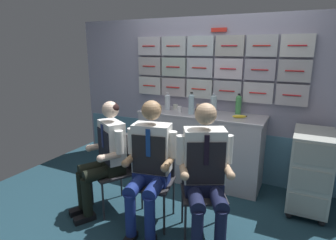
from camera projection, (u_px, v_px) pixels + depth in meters
name	position (u px, v px, depth m)	size (l,w,h in m)	color
ground	(164.00, 224.00, 2.89)	(4.80, 4.80, 0.04)	#1C3946
galley_bulkhead	(211.00, 97.00, 3.80)	(4.20, 0.14, 2.15)	#9996AF
galley_counter	(200.00, 147.00, 3.72)	(1.62, 0.53, 0.93)	#B9B6BF
service_trolley	(310.00, 169.00, 3.02)	(0.40, 0.65, 0.89)	black
folding_chair_left	(120.00, 163.00, 3.08)	(0.55, 0.55, 0.84)	#2D2D33
crew_member_left	(105.00, 153.00, 2.96)	(0.57, 0.65, 1.22)	black
folding_chair_center	(155.00, 171.00, 2.87)	(0.47, 0.47, 0.84)	#2D2D33
crew_member_center	(149.00, 160.00, 2.68)	(0.52, 0.66, 1.27)	black
folding_chair_right	(202.00, 180.00, 2.68)	(0.54, 0.54, 0.84)	#2D2D33
crew_member_right	(205.00, 168.00, 2.48)	(0.60, 0.70, 1.29)	black
water_bottle_blue_cap	(238.00, 104.00, 3.55)	(0.07, 0.07, 0.26)	#4AA457
water_bottle_tall	(167.00, 102.00, 3.79)	(0.07, 0.07, 0.24)	silver
sparkling_bottle_green	(214.00, 104.00, 3.51)	(0.08, 0.08, 0.28)	silver
water_bottle_clear	(191.00, 104.00, 3.54)	(0.07, 0.07, 0.28)	#AED4E3
espresso_cup_small	(199.00, 107.00, 3.75)	(0.06, 0.06, 0.09)	tan
coffee_cup_spare	(151.00, 107.00, 3.77)	(0.07, 0.07, 0.08)	tan
coffee_cup_white	(176.00, 106.00, 3.88)	(0.07, 0.07, 0.06)	silver
paper_cup_tan	(179.00, 109.00, 3.67)	(0.06, 0.06, 0.08)	white
snack_banana	(239.00, 116.00, 3.35)	(0.17, 0.10, 0.04)	yellow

